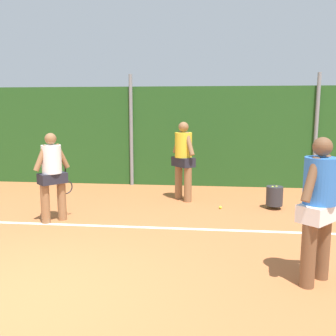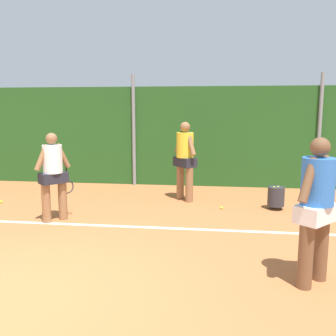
{
  "view_description": "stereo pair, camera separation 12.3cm",
  "coord_description": "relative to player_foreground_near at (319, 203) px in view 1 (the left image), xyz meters",
  "views": [
    {
      "loc": [
        2.18,
        -3.83,
        2.2
      ],
      "look_at": [
        1.45,
        2.92,
        1.11
      ],
      "focal_mm": 40.13,
      "sensor_mm": 36.0,
      "label": 1
    },
    {
      "loc": [
        2.3,
        -3.81,
        2.2
      ],
      "look_at": [
        1.45,
        2.92,
        1.11
      ],
      "focal_mm": 40.13,
      "sensor_mm": 36.0,
      "label": 2
    }
  ],
  "objects": [
    {
      "name": "fence_post_center",
      "position": [
        -3.54,
        5.76,
        0.52
      ],
      "size": [
        0.1,
        0.1,
        3.11
      ],
      "primitive_type": "cylinder",
      "color": "gray",
      "rests_on": "ground_plane"
    },
    {
      "name": "player_midcourt",
      "position": [
        -4.34,
        2.13,
        -0.07
      ],
      "size": [
        0.56,
        0.65,
        1.73
      ],
      "rotation": [
        0.0,
        0.0,
        0.83
      ],
      "color": "#8C603D",
      "rests_on": "ground_plane"
    },
    {
      "name": "ground_plane",
      "position": [
        -3.54,
        1.15,
        -1.04
      ],
      "size": [
        26.83,
        26.83,
        0.0
      ],
      "primitive_type": "plane",
      "color": "#B76638"
    },
    {
      "name": "tennis_ball_5",
      "position": [
        0.75,
        2.73,
        -1.0
      ],
      "size": [
        0.07,
        0.07,
        0.07
      ],
      "primitive_type": "sphere",
      "color": "#CCDB33",
      "rests_on": "ground_plane"
    },
    {
      "name": "tennis_ball_1",
      "position": [
        -1.09,
        3.41,
        -1.0
      ],
      "size": [
        0.07,
        0.07,
        0.07
      ],
      "primitive_type": "sphere",
      "color": "#CCDB33",
      "rests_on": "ground_plane"
    },
    {
      "name": "court_baseline_paint",
      "position": [
        -3.54,
        1.94,
        -1.03
      ],
      "size": [
        12.75,
        0.1,
        0.01
      ],
      "primitive_type": "cube",
      "color": "white",
      "rests_on": "ground_plane"
    },
    {
      "name": "player_foreground_near",
      "position": [
        0.0,
        0.0,
        0.0
      ],
      "size": [
        0.6,
        0.68,
        1.85
      ],
      "rotation": [
        0.0,
        0.0,
        0.82
      ],
      "color": "brown",
      "rests_on": "ground_plane"
    },
    {
      "name": "hedge_fence_backdrop",
      "position": [
        -3.54,
        5.93,
        0.35
      ],
      "size": [
        17.44,
        0.25,
        2.78
      ],
      "primitive_type": "cube",
      "color": "#23511E",
      "rests_on": "ground_plane"
    },
    {
      "name": "fence_post_right",
      "position": [
        1.49,
        5.76,
        0.52
      ],
      "size": [
        0.1,
        0.1,
        3.11
      ],
      "primitive_type": "cylinder",
      "color": "gray",
      "rests_on": "ground_plane"
    },
    {
      "name": "ball_hopper",
      "position": [
        0.09,
        3.54,
        -0.75
      ],
      "size": [
        0.36,
        0.36,
        0.51
      ],
      "color": "#2D2D33",
      "rests_on": "ground_plane"
    },
    {
      "name": "player_backcourt_far",
      "position": [
        -1.96,
        4.1,
        0.02
      ],
      "size": [
        0.6,
        0.63,
        1.87
      ],
      "rotation": [
        0.0,
        0.0,
        5.42
      ],
      "color": "#8C603D",
      "rests_on": "ground_plane"
    }
  ]
}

